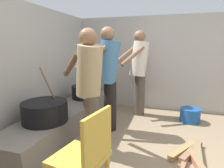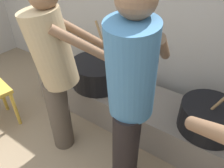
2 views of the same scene
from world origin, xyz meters
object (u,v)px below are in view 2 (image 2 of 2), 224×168
Objects in this scene: cooking_pot_secondary at (98,72)px; cook_in_tan_shirt at (55,68)px; cooking_pot_main at (209,118)px; cook_in_blue_shirt at (130,94)px.

cook_in_tan_shirt reaches higher than cooking_pot_secondary.
cooking_pot_secondary is at bearing 179.40° from cooking_pot_main.
cooking_pot_main is at bearing -0.60° from cooking_pot_secondary.
cooking_pot_secondary is at bearing 95.73° from cook_in_tan_shirt.
cook_in_blue_shirt is (-0.45, -0.61, 0.45)m from cooking_pot_main.
cook_in_blue_shirt reaches higher than cook_in_tan_shirt.
cook_in_tan_shirt is at bearing -84.27° from cooking_pot_secondary.
cook_in_tan_shirt is at bearing 179.39° from cook_in_blue_shirt.
cooking_pot_secondary is (-1.21, 0.01, 0.01)m from cooking_pot_main.
cook_in_blue_shirt is at bearing -0.61° from cook_in_tan_shirt.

